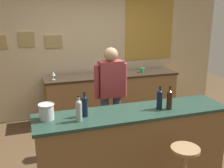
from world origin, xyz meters
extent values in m
plane|color=#4C3823|center=(0.00, 0.00, 0.00)|extent=(10.00, 10.00, 0.00)
cube|color=tan|center=(0.00, 2.03, 1.40)|extent=(6.00, 0.06, 2.80)
cube|color=#997F4C|center=(-1.20, 1.99, 1.62)|extent=(0.29, 0.02, 0.29)
cube|color=#997F4C|center=(-0.70, 1.99, 1.57)|extent=(0.33, 0.02, 0.25)
cube|color=#A87F33|center=(1.36, 1.99, 1.85)|extent=(1.11, 0.02, 1.47)
cube|color=brown|center=(0.00, -0.40, 0.44)|extent=(2.44, 0.57, 0.88)
cube|color=#1E382D|center=(0.00, -0.40, 0.90)|extent=(2.49, 0.60, 0.04)
cube|color=brown|center=(0.40, 1.65, 0.43)|extent=(2.68, 0.53, 0.86)
cube|color=#2D2319|center=(0.40, 1.65, 0.88)|extent=(2.74, 0.56, 0.04)
cylinder|color=#384766|center=(0.06, 0.42, 0.43)|extent=(0.13, 0.13, 0.86)
cylinder|color=#384766|center=(-0.14, 0.42, 0.43)|extent=(0.13, 0.13, 0.86)
cube|color=maroon|center=(-0.04, 0.42, 1.14)|extent=(0.36, 0.20, 0.56)
sphere|color=#A87A5B|center=(-0.04, 0.42, 1.51)|extent=(0.21, 0.21, 0.21)
cylinder|color=maroon|center=(0.18, 0.42, 1.11)|extent=(0.08, 0.08, 0.52)
cylinder|color=maroon|center=(-0.26, 0.42, 1.11)|extent=(0.08, 0.08, 0.52)
cylinder|color=olive|center=(0.34, -1.03, 0.66)|extent=(0.32, 0.32, 0.03)
cylinder|color=#999E99|center=(-0.72, -0.49, 1.02)|extent=(0.07, 0.07, 0.20)
sphere|color=#999E99|center=(-0.72, -0.49, 1.13)|extent=(0.07, 0.07, 0.07)
cylinder|color=#999E99|center=(-0.72, -0.49, 1.17)|extent=(0.03, 0.03, 0.09)
cylinder|color=black|center=(-0.72, -0.49, 1.22)|extent=(0.03, 0.03, 0.02)
cylinder|color=black|center=(-0.63, -0.37, 1.02)|extent=(0.07, 0.07, 0.20)
sphere|color=black|center=(-0.63, -0.37, 1.13)|extent=(0.07, 0.07, 0.07)
cylinder|color=black|center=(-0.63, -0.37, 1.17)|extent=(0.03, 0.03, 0.09)
cylinder|color=black|center=(-0.63, -0.37, 1.22)|extent=(0.03, 0.03, 0.02)
cylinder|color=black|center=(0.33, -0.43, 1.02)|extent=(0.07, 0.07, 0.20)
sphere|color=black|center=(0.33, -0.43, 1.13)|extent=(0.07, 0.07, 0.07)
cylinder|color=black|center=(0.33, -0.43, 1.17)|extent=(0.03, 0.03, 0.09)
cylinder|color=black|center=(0.33, -0.43, 1.22)|extent=(0.03, 0.03, 0.02)
cylinder|color=black|center=(0.45, -0.48, 1.02)|extent=(0.07, 0.07, 0.20)
sphere|color=black|center=(0.45, -0.48, 1.13)|extent=(0.07, 0.07, 0.07)
cylinder|color=black|center=(0.45, -0.48, 1.17)|extent=(0.03, 0.03, 0.09)
cylinder|color=black|center=(0.45, -0.48, 1.22)|extent=(0.03, 0.03, 0.02)
cylinder|color=#B7BABF|center=(-1.06, -0.33, 1.01)|extent=(0.17, 0.17, 0.18)
torus|color=#B7BABF|center=(-1.06, -0.33, 1.10)|extent=(0.19, 0.19, 0.02)
cylinder|color=silver|center=(-0.78, 1.60, 0.90)|extent=(0.06, 0.06, 0.00)
cylinder|color=silver|center=(-0.78, 1.60, 0.94)|extent=(0.01, 0.01, 0.07)
cone|color=silver|center=(-0.78, 1.60, 1.02)|extent=(0.07, 0.07, 0.08)
cylinder|color=silver|center=(0.10, 1.66, 0.90)|extent=(0.06, 0.06, 0.00)
cylinder|color=silver|center=(0.10, 1.66, 0.94)|extent=(0.01, 0.01, 0.07)
cone|color=silver|center=(0.10, 1.66, 1.02)|extent=(0.07, 0.07, 0.08)
cylinder|color=silver|center=(0.24, 1.62, 0.90)|extent=(0.06, 0.06, 0.00)
cylinder|color=silver|center=(0.24, 1.62, 0.94)|extent=(0.01, 0.01, 0.07)
cone|color=silver|center=(0.24, 1.62, 1.02)|extent=(0.07, 0.07, 0.08)
cylinder|color=silver|center=(0.39, 1.74, 0.90)|extent=(0.06, 0.06, 0.00)
cylinder|color=silver|center=(0.39, 1.74, 0.94)|extent=(0.01, 0.01, 0.07)
cone|color=silver|center=(0.39, 1.74, 1.02)|extent=(0.07, 0.07, 0.08)
cylinder|color=#338C4C|center=(1.05, 1.65, 0.95)|extent=(0.08, 0.08, 0.09)
torus|color=#338C4C|center=(1.11, 1.65, 0.95)|extent=(0.06, 0.01, 0.06)
camera|label=1|loc=(-1.23, -3.20, 2.11)|focal=41.53mm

